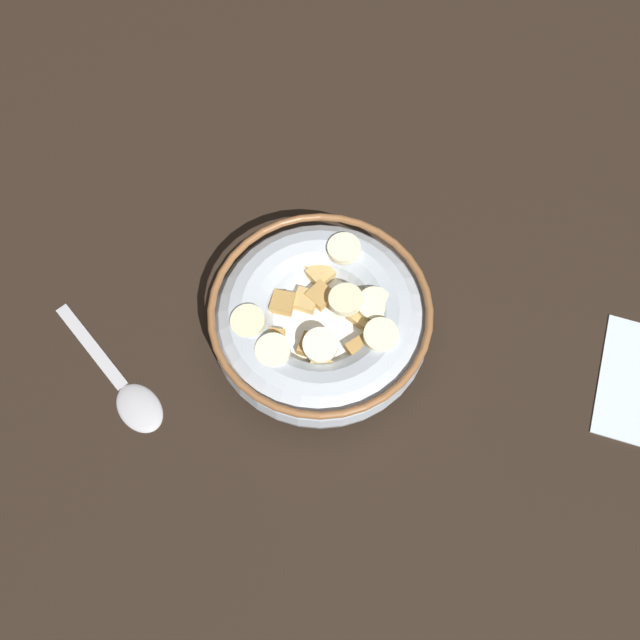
{
  "coord_description": "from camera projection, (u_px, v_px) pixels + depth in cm",
  "views": [
    {
      "loc": [
        23.63,
        0.03,
        55.15
      ],
      "look_at": [
        0.0,
        0.0,
        3.0
      ],
      "focal_mm": 40.73,
      "sensor_mm": 36.0,
      "label": 1
    }
  ],
  "objects": [
    {
      "name": "spoon",
      "position": [
        127.0,
        393.0,
        0.58
      ],
      "size": [
        11.88,
        10.59,
        0.8
      ],
      "color": "#B7B7BC",
      "rests_on": "ground_plane"
    },
    {
      "name": "folded_napkin",
      "position": [
        639.0,
        382.0,
        0.58
      ],
      "size": [
        11.96,
        9.2,
        0.3
      ],
      "primitive_type": "cube",
      "rotation": [
        0.0,
        0.0,
        -0.3
      ],
      "color": "silver",
      "rests_on": "ground_plane"
    },
    {
      "name": "ground_plane",
      "position": [
        320.0,
        340.0,
        0.61
      ],
      "size": [
        130.84,
        130.84,
        2.0
      ],
      "primitive_type": "cube",
      "color": "black"
    },
    {
      "name": "cereal_bowl",
      "position": [
        320.0,
        321.0,
        0.57
      ],
      "size": [
        17.38,
        17.38,
        5.6
      ],
      "color": "#B2BCC6",
      "rests_on": "ground_plane"
    }
  ]
}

